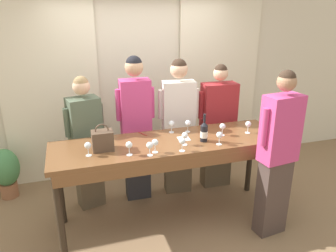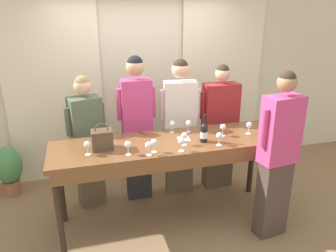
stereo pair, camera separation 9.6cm
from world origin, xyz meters
TOP-DOWN VIEW (x-y plane):
  - ground_plane at (0.00, 0.00)m, footprint 18.00×18.00m
  - wall_back at (0.00, 1.47)m, footprint 12.00×0.06m
  - curtain_panel_left at (-1.24, 1.41)m, footprint 1.28×0.03m
  - curtain_panel_right at (1.24, 1.41)m, footprint 1.28×0.03m
  - tasting_bar at (0.00, -0.02)m, footprint 2.58×0.74m
  - wine_bottle at (0.35, -0.11)m, footprint 0.08×0.08m
  - handbag at (-0.73, -0.02)m, footprint 0.21×0.16m
  - wine_glass_front_left at (0.28, 0.21)m, footprint 0.07×0.07m
  - wine_glass_front_mid at (-0.30, -0.29)m, footprint 0.07×0.07m
  - wine_glass_front_right at (0.47, -0.25)m, footprint 0.07×0.07m
  - wine_glass_center_left at (0.62, -0.02)m, footprint 0.07×0.07m
  - wine_glass_center_mid at (-0.23, -0.24)m, footprint 0.07×0.07m
  - wine_glass_center_right at (0.12, -0.15)m, footprint 0.07×0.07m
  - wine_glass_back_left at (-0.49, -0.22)m, footprint 0.07×0.07m
  - wine_glass_back_mid at (-0.88, -0.12)m, footprint 0.07×0.07m
  - wine_glass_back_right at (0.94, -0.04)m, footprint 0.07×0.07m
  - wine_glass_near_host at (0.10, 0.25)m, footprint 0.07×0.07m
  - wine_glass_by_bottle at (0.04, -0.29)m, footprint 0.07×0.07m
  - napkin at (0.17, 0.02)m, footprint 0.14×0.14m
  - pen at (-0.24, 0.29)m, footprint 0.07×0.14m
  - guest_olive_jacket at (-0.87, 0.59)m, footprint 0.47×0.33m
  - guest_pink_top at (-0.25, 0.59)m, footprint 0.48×0.23m
  - guest_cream_sweater at (0.30, 0.59)m, footprint 0.53×0.26m
  - guest_striped_shirt at (0.86, 0.59)m, footprint 0.57×0.25m
  - host_pouring at (1.00, -0.55)m, footprint 0.50×0.26m
  - potted_plant at (-1.90, 1.09)m, footprint 0.35×0.35m

SIDE VIEW (x-z plane):
  - ground_plane at x=0.00m, z-range 0.00..0.00m
  - potted_plant at x=-1.90m, z-range 0.04..0.73m
  - guest_olive_jacket at x=-0.87m, z-range 0.02..1.69m
  - guest_striped_shirt at x=0.86m, z-range 0.01..1.72m
  - tasting_bar at x=0.00m, z-range 0.40..1.40m
  - guest_cream_sweater at x=0.30m, z-range 0.04..1.85m
  - host_pouring at x=1.00m, z-range 0.03..1.86m
  - guest_pink_top at x=-0.25m, z-range 0.06..1.92m
  - napkin at x=0.17m, z-range 1.00..1.01m
  - pen at x=-0.24m, z-range 1.00..1.01m
  - wine_glass_front_mid at x=-0.30m, z-range 1.03..1.18m
  - wine_glass_center_mid at x=-0.23m, z-range 1.03..1.18m
  - wine_glass_back_left at x=-0.49m, z-range 1.03..1.18m
  - wine_glass_back_mid at x=-0.88m, z-range 1.03..1.18m
  - wine_glass_back_right at x=0.94m, z-range 1.03..1.18m
  - wine_glass_by_bottle at x=0.04m, z-range 1.03..1.18m
  - wine_glass_front_left at x=0.28m, z-range 1.03..1.18m
  - wine_glass_front_right at x=0.47m, z-range 1.03..1.18m
  - wine_glass_center_left at x=0.62m, z-range 1.03..1.18m
  - wine_glass_center_right at x=0.12m, z-range 1.03..1.18m
  - wine_glass_near_host at x=0.10m, z-range 1.03..1.18m
  - handbag at x=-0.73m, z-range 0.97..1.25m
  - wine_bottle at x=0.35m, z-range 0.96..1.27m
  - curtain_panel_left at x=-1.24m, z-range 0.00..2.69m
  - curtain_panel_right at x=1.24m, z-range 0.00..2.69m
  - wall_back at x=0.00m, z-range 0.00..2.80m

